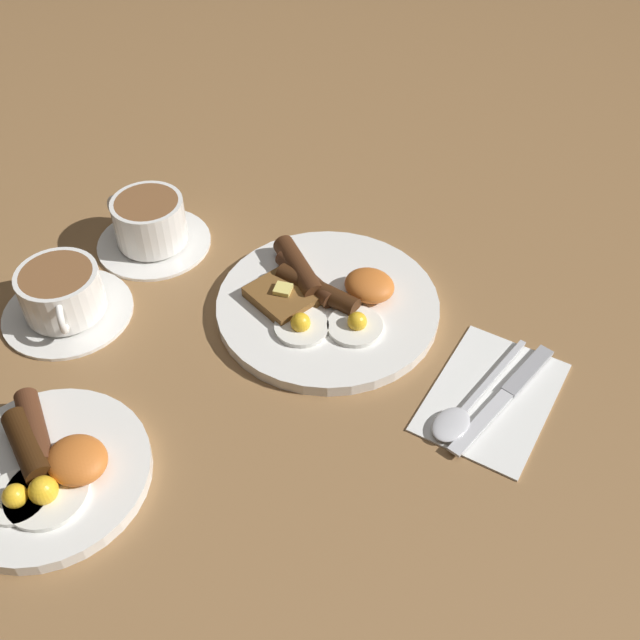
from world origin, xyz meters
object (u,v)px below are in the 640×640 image
(breakfast_plate_far, at_px, (47,470))
(spoon, at_px, (460,414))
(teacup_near, at_px, (150,226))
(breakfast_plate_near, at_px, (326,301))
(knife, at_px, (508,392))
(teacup_far, at_px, (63,297))

(breakfast_plate_far, height_order, spoon, breakfast_plate_far)
(breakfast_plate_far, relative_size, teacup_near, 1.37)
(breakfast_plate_far, bearing_deg, breakfast_plate_near, -104.67)
(knife, bearing_deg, teacup_far, -62.44)
(teacup_far, relative_size, spoon, 0.86)
(breakfast_plate_far, xyz_separation_m, knife, (-0.34, -0.36, -0.01))
(breakfast_plate_near, bearing_deg, teacup_far, 35.98)
(breakfast_plate_near, distance_m, knife, 0.24)
(teacup_near, xyz_separation_m, knife, (-0.50, -0.03, -0.02))
(breakfast_plate_near, bearing_deg, spoon, 164.62)
(breakfast_plate_near, height_order, spoon, breakfast_plate_near)
(teacup_far, xyz_separation_m, spoon, (-0.47, -0.13, -0.02))
(breakfast_plate_near, relative_size, knife, 1.42)
(teacup_near, height_order, teacup_far, teacup_near)
(teacup_near, distance_m, knife, 0.51)
(breakfast_plate_near, xyz_separation_m, teacup_near, (0.26, 0.03, 0.02))
(breakfast_plate_near, relative_size, spoon, 1.49)
(knife, bearing_deg, breakfast_plate_far, -36.12)
(teacup_far, bearing_deg, knife, -159.65)
(breakfast_plate_far, xyz_separation_m, teacup_far, (0.16, -0.17, 0.02))
(teacup_near, bearing_deg, teacup_far, 92.25)
(breakfast_plate_near, distance_m, spoon, 0.22)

